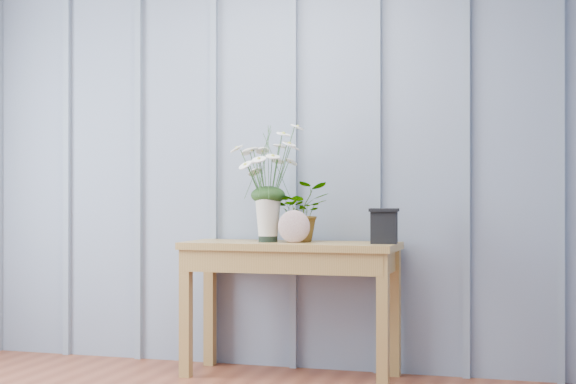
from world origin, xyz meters
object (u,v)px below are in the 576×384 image
(felt_disc_vessel, at_px, (294,227))
(carved_box, at_px, (384,226))
(daisy_vase, at_px, (268,166))
(sideboard, at_px, (291,263))

(felt_disc_vessel, height_order, carved_box, carved_box)
(daisy_vase, bearing_deg, sideboard, 10.27)
(daisy_vase, relative_size, felt_disc_vessel, 3.74)
(felt_disc_vessel, bearing_deg, daisy_vase, 159.74)
(sideboard, relative_size, daisy_vase, 1.77)
(sideboard, height_order, daisy_vase, daisy_vase)
(carved_box, bearing_deg, felt_disc_vessel, -172.65)
(felt_disc_vessel, bearing_deg, carved_box, 4.01)
(sideboard, distance_m, daisy_vase, 0.55)
(daisy_vase, height_order, felt_disc_vessel, daisy_vase)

